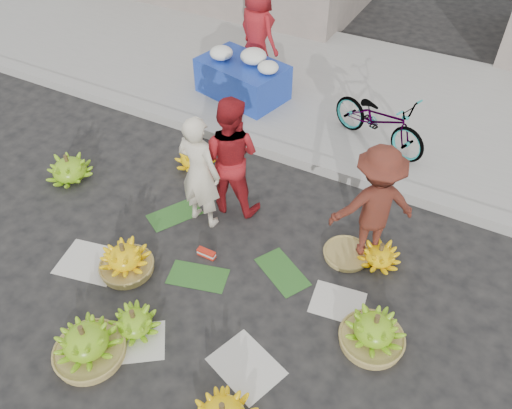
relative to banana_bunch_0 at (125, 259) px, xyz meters
The scene contains 21 objects.
ground 1.00m from the banana_bunch_0, 29.74° to the left, with size 80.00×80.00×0.00m, color black.
curb 2.82m from the banana_bunch_0, 72.39° to the left, with size 40.00×0.25×0.15m, color #97948F.
sidewalk 4.86m from the banana_bunch_0, 79.89° to the left, with size 40.00×4.00×0.12m, color #97948F.
newspaper_scatter 0.92m from the banana_bunch_0, 20.12° to the right, with size 3.20×1.80×0.00m, color silver, non-canonical shape.
banana_leaves 1.03m from the banana_bunch_0, 42.38° to the left, with size 2.00×1.00×0.00m, color #22561C, non-canonical shape.
banana_bunch_0 is the anchor object (origin of this frame).
banana_bunch_1 0.82m from the banana_bunch_0, 45.09° to the right, with size 0.50×0.50×0.31m.
banana_bunch_2 1.07m from the banana_bunch_0, 70.21° to the right, with size 0.67×0.67×0.46m.
banana_bunch_4 2.74m from the banana_bunch_0, ahead, with size 0.63×0.63×0.44m.
banana_bunch_5 2.84m from the banana_bunch_0, 30.32° to the left, with size 0.51×0.51×0.29m.
banana_bunch_6 1.92m from the banana_bunch_0, 151.46° to the left, with size 0.80×0.80×0.39m.
banana_bunch_7 1.98m from the banana_bunch_0, 100.61° to the left, with size 0.68×0.68×0.34m.
basket_spare 2.50m from the banana_bunch_0, 32.79° to the left, with size 0.51×0.51×0.06m, color olive.
incense_stack 0.91m from the banana_bunch_0, 40.73° to the left, with size 0.22×0.07×0.09m, color red.
vendor_cream 1.28m from the banana_bunch_0, 73.84° to the left, with size 0.54×0.36×1.49m, color beige.
vendor_red 1.68m from the banana_bunch_0, 71.53° to the left, with size 0.76×0.59×1.55m, color #B21B1E.
man_striped 2.79m from the banana_bunch_0, 34.15° to the left, with size 0.94×0.54×1.46m, color #9E311C.
flower_table 3.82m from the banana_bunch_0, 99.13° to the left, with size 1.52×1.14×0.79m.
grey_bucket 3.90m from the banana_bunch_0, 105.98° to the left, with size 0.31×0.31×0.35m, color slate.
flower_vendor 4.48m from the banana_bunch_0, 98.71° to the left, with size 0.79×0.52×1.62m, color #B21B1E.
bicycle 3.90m from the banana_bunch_0, 63.56° to the left, with size 1.53×0.53×0.81m, color gray.
Camera 1 is at (2.13, -3.00, 4.35)m, focal length 35.00 mm.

